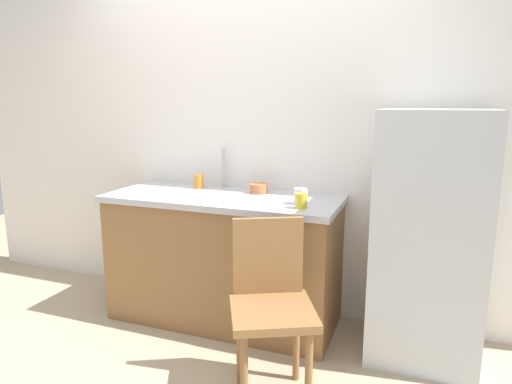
{
  "coord_description": "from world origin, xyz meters",
  "views": [
    {
      "loc": [
        1.16,
        -1.95,
        1.47
      ],
      "look_at": [
        0.19,
        0.6,
        0.91
      ],
      "focal_mm": 31.47,
      "sensor_mm": 36.0,
      "label": 1
    }
  ],
  "objects": [
    {
      "name": "ground_plane",
      "position": [
        0.0,
        0.0,
        0.0
      ],
      "size": [
        8.0,
        8.0,
        0.0
      ],
      "primitive_type": "plane",
      "color": "tan"
    },
    {
      "name": "back_wall",
      "position": [
        0.0,
        1.0,
        1.31
      ],
      "size": [
        4.8,
        0.1,
        2.61
      ],
      "primitive_type": "cube",
      "color": "white",
      "rests_on": "ground_plane"
    },
    {
      "name": "cabinet_base",
      "position": [
        -0.06,
        0.65,
        0.41
      ],
      "size": [
        1.5,
        0.6,
        0.82
      ],
      "primitive_type": "cube",
      "color": "olive",
      "rests_on": "ground_plane"
    },
    {
      "name": "countertop",
      "position": [
        -0.06,
        0.65,
        0.84
      ],
      "size": [
        1.54,
        0.64,
        0.04
      ],
      "primitive_type": "cube",
      "color": "#B7B7BC",
      "rests_on": "cabinet_base"
    },
    {
      "name": "faucet",
      "position": [
        -0.16,
        0.9,
        1.0
      ],
      "size": [
        0.02,
        0.02,
        0.28
      ],
      "primitive_type": "cylinder",
      "color": "#B7B7BC",
      "rests_on": "countertop"
    },
    {
      "name": "refrigerator",
      "position": [
        1.21,
        0.66,
        0.71
      ],
      "size": [
        0.59,
        0.57,
        1.43
      ],
      "primitive_type": "cube",
      "color": "silver",
      "rests_on": "ground_plane"
    },
    {
      "name": "chair",
      "position": [
        0.5,
        0.0,
        0.5
      ],
      "size": [
        0.54,
        0.54,
        0.89
      ],
      "rotation": [
        0.0,
        0.0,
        0.46
      ],
      "color": "olive",
      "rests_on": "ground_plane"
    },
    {
      "name": "terracotta_bowl",
      "position": [
        0.14,
        0.81,
        0.89
      ],
      "size": [
        0.12,
        0.12,
        0.06
      ],
      "primitive_type": "cylinder",
      "color": "#C67042",
      "rests_on": "countertop"
    },
    {
      "name": "cup_orange",
      "position": [
        -0.32,
        0.81,
        0.91
      ],
      "size": [
        0.07,
        0.07,
        0.1
      ],
      "primitive_type": "cylinder",
      "color": "orange",
      "rests_on": "countertop"
    },
    {
      "name": "cup_yellow",
      "position": [
        0.51,
        0.48,
        0.91
      ],
      "size": [
        0.07,
        0.07,
        0.09
      ],
      "primitive_type": "cylinder",
      "color": "yellow",
      "rests_on": "countertop"
    },
    {
      "name": "cup_white",
      "position": [
        0.49,
        0.59,
        0.91
      ],
      "size": [
        0.08,
        0.08,
        0.09
      ],
      "primitive_type": "cylinder",
      "color": "white",
      "rests_on": "countertop"
    }
  ]
}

